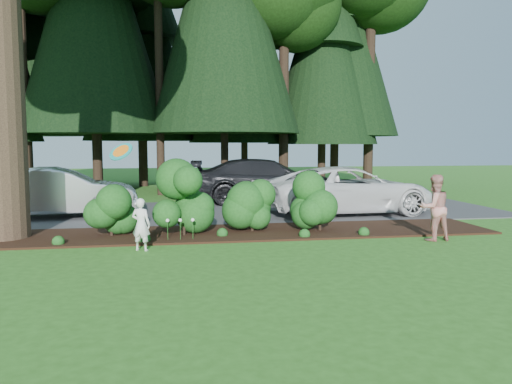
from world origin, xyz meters
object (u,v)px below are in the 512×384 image
child (141,224)px  car_silver_wagon (60,193)px  car_dark_suv (267,181)px  car_white_suv (350,190)px  adult (434,208)px  frisbee (121,151)px

child → car_silver_wagon: bearing=-39.5°
car_dark_suv → child: size_ratio=5.08×
car_white_suv → child: size_ratio=4.83×
car_silver_wagon → child: bearing=-157.6°
car_white_suv → car_dark_suv: 4.20m
adult → frisbee: 7.50m
car_dark_suv → adult: 8.67m
adult → car_dark_suv: bearing=-77.4°
car_dark_suv → child: 9.38m
child → frisbee: bearing=3.9°
car_white_suv → adult: size_ratio=3.50×
car_silver_wagon → child: car_silver_wagon is taller
car_silver_wagon → car_dark_suv: (7.21, 2.94, 0.07)m
car_silver_wagon → frisbee: frisbee is taller
car_dark_suv → frisbee: frisbee is taller
car_silver_wagon → frisbee: size_ratio=7.68×
frisbee → car_white_suv: bearing=33.3°
car_silver_wagon → car_white_suv: car_silver_wagon is taller
car_silver_wagon → adult: adult is taller
child → adult: adult is taller
car_dark_suv → child: (-4.38, -8.29, -0.31)m
adult → frisbee: frisbee is taller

